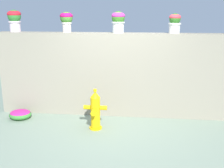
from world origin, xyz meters
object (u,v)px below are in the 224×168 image
potted_plant_0 (14,18)px  potted_plant_3 (175,22)px  flower_bush_left (20,114)px  potted_plant_2 (118,20)px  fire_hydrant (95,111)px  potted_plant_1 (66,19)px

potted_plant_0 → potted_plant_3: (3.52, -0.04, -0.06)m
potted_plant_3 → flower_bush_left: size_ratio=0.83×
potted_plant_2 → fire_hydrant: potted_plant_2 is taller
potted_plant_0 → fire_hydrant: 2.79m
fire_hydrant → flower_bush_left: (-1.76, 0.35, -0.28)m
potted_plant_1 → fire_hydrant: potted_plant_1 is taller
flower_bush_left → potted_plant_0: bearing=109.3°
potted_plant_0 → fire_hydrant: (1.95, -0.90, -1.78)m
potted_plant_1 → fire_hydrant: size_ratio=0.53×
potted_plant_3 → fire_hydrant: potted_plant_3 is taller
potted_plant_3 → flower_bush_left: (-3.33, -0.51, -2.00)m
potted_plant_3 → flower_bush_left: 3.91m
potted_plant_2 → fire_hydrant: 1.98m
fire_hydrant → flower_bush_left: size_ratio=1.71×
potted_plant_1 → potted_plant_3: 2.33m
fire_hydrant → flower_bush_left: bearing=168.8°
potted_plant_3 → fire_hydrant: bearing=-151.2°
potted_plant_1 → potted_plant_2: bearing=-2.8°
potted_plant_1 → potted_plant_3: size_ratio=1.08×
potted_plant_1 → fire_hydrant: bearing=-49.8°
fire_hydrant → potted_plant_3: bearing=28.8°
potted_plant_2 → potted_plant_3: bearing=0.8°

